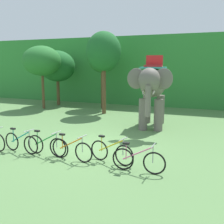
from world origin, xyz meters
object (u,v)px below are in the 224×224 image
(tree_left, at_px, (57,66))
(bike_orange, at_px, (72,149))
(elephant, at_px, (152,86))
(bike_yellow, at_px, (111,152))
(tree_right, at_px, (42,61))
(tree_center, at_px, (103,55))
(tree_center_left, at_px, (104,52))
(bike_teal, at_px, (21,142))
(bike_green, at_px, (46,145))
(bike_pink, at_px, (138,160))

(tree_left, relative_size, bike_orange, 2.59)
(elephant, relative_size, bike_yellow, 2.51)
(tree_right, bearing_deg, tree_center, 26.28)
(tree_right, bearing_deg, bike_orange, -49.64)
(bike_yellow, bearing_deg, tree_center, 114.98)
(tree_center_left, bearing_deg, bike_teal, -87.76)
(tree_right, height_order, bike_yellow, tree_right)
(tree_right, relative_size, bike_green, 2.72)
(bike_teal, bearing_deg, bike_green, 4.26)
(tree_center, relative_size, bike_orange, 3.13)
(bike_orange, bearing_deg, tree_center, 108.22)
(tree_right, height_order, bike_green, tree_right)
(tree_left, distance_m, tree_center, 4.12)
(bike_green, bearing_deg, bike_pink, -4.36)
(tree_center, xyz_separation_m, bike_teal, (1.42, -10.97, -3.58))
(bike_pink, bearing_deg, bike_green, 175.64)
(tree_left, xyz_separation_m, tree_center_left, (5.11, -2.31, 0.95))
(tree_center, relative_size, bike_green, 3.12)
(bike_yellow, bearing_deg, tree_right, 135.94)
(tree_right, bearing_deg, tree_center_left, -3.19)
(bike_pink, bearing_deg, tree_right, 137.76)
(tree_center_left, height_order, bike_orange, tree_center_left)
(tree_right, xyz_separation_m, bike_orange, (7.65, -9.01, -3.16))
(bike_teal, height_order, bike_pink, same)
(bike_yellow, relative_size, bike_pink, 0.99)
(tree_center, height_order, elephant, tree_center)
(tree_center_left, relative_size, bike_pink, 3.18)
(tree_right, distance_m, tree_left, 2.07)
(bike_orange, height_order, bike_pink, same)
(elephant, bearing_deg, bike_teal, -122.25)
(bike_yellow, bearing_deg, bike_orange, -169.20)
(bike_orange, bearing_deg, bike_teal, 179.19)
(bike_orange, bearing_deg, tree_left, 124.74)
(tree_center_left, distance_m, elephant, 5.29)
(bike_pink, bearing_deg, tree_center, 118.51)
(tree_center_left, bearing_deg, bike_yellow, -65.11)
(tree_left, height_order, tree_center_left, tree_center_left)
(bike_green, height_order, bike_pink, same)
(tree_left, height_order, bike_yellow, tree_left)
(tree_left, distance_m, bike_yellow, 14.33)
(tree_center, xyz_separation_m, bike_green, (2.50, -10.89, -3.58))
(tree_center_left, bearing_deg, tree_left, 155.63)
(tree_right, distance_m, bike_teal, 10.97)
(bike_green, distance_m, bike_orange, 1.12)
(tree_right, distance_m, elephant, 9.73)
(bike_pink, bearing_deg, bike_yellow, 158.23)
(bike_green, relative_size, bike_yellow, 1.01)
(tree_left, distance_m, tree_center_left, 5.69)
(tree_center_left, relative_size, bike_orange, 3.19)
(tree_center, xyz_separation_m, bike_pink, (6.06, -11.16, -3.58))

